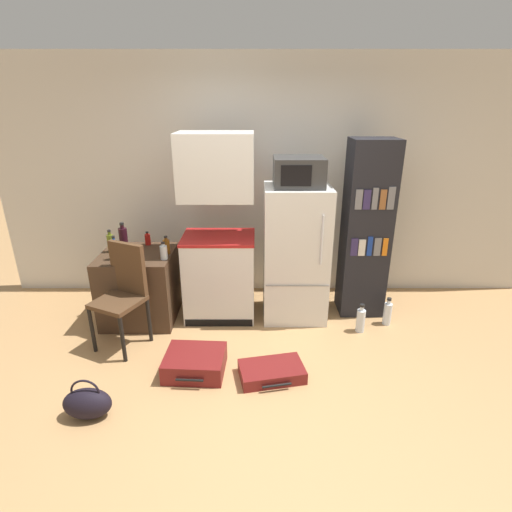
% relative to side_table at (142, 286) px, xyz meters
% --- Properties ---
extents(ground_plane, '(24.00, 24.00, 0.00)m').
position_rel_side_table_xyz_m(ground_plane, '(1.28, -1.25, -0.37)').
color(ground_plane, tan).
extents(wall_back, '(6.40, 0.10, 2.69)m').
position_rel_side_table_xyz_m(wall_back, '(1.48, 0.75, 0.98)').
color(wall_back, beige).
rests_on(wall_back, ground_plane).
extents(side_table, '(0.74, 0.71, 0.74)m').
position_rel_side_table_xyz_m(side_table, '(0.00, 0.00, 0.00)').
color(side_table, '#422D1E').
rests_on(side_table, ground_plane).
extents(kitchen_hutch, '(0.75, 0.57, 1.93)m').
position_rel_side_table_xyz_m(kitchen_hutch, '(0.85, 0.08, 0.52)').
color(kitchen_hutch, silver).
rests_on(kitchen_hutch, ground_plane).
extents(refrigerator, '(0.66, 0.60, 1.43)m').
position_rel_side_table_xyz_m(refrigerator, '(1.65, 0.06, 0.34)').
color(refrigerator, silver).
rests_on(refrigerator, ground_plane).
extents(microwave, '(0.49, 0.44, 0.28)m').
position_rel_side_table_xyz_m(microwave, '(1.65, 0.06, 1.20)').
color(microwave, '#333333').
rests_on(microwave, refrigerator).
extents(bookshelf, '(0.47, 0.39, 1.87)m').
position_rel_side_table_xyz_m(bookshelf, '(2.39, 0.17, 0.57)').
color(bookshelf, black).
rests_on(bookshelf, ground_plane).
extents(bottle_amber_beer, '(0.07, 0.07, 0.19)m').
position_rel_side_table_xyz_m(bottle_amber_beer, '(0.32, 0.00, 0.45)').
color(bottle_amber_beer, brown).
rests_on(bottle_amber_beer, side_table).
extents(bottle_wine_dark, '(0.09, 0.09, 0.28)m').
position_rel_side_table_xyz_m(bottle_wine_dark, '(-0.17, 0.17, 0.49)').
color(bottle_wine_dark, black).
rests_on(bottle_wine_dark, side_table).
extents(bottle_blue_soda, '(0.06, 0.06, 0.25)m').
position_rel_side_table_xyz_m(bottle_blue_soda, '(-0.15, -0.16, 0.47)').
color(bottle_blue_soda, '#1E47A3').
rests_on(bottle_blue_soda, side_table).
extents(bottle_clear_short, '(0.07, 0.07, 0.18)m').
position_rel_side_table_xyz_m(bottle_clear_short, '(0.32, -0.15, 0.44)').
color(bottle_clear_short, silver).
rests_on(bottle_clear_short, side_table).
extents(bottle_ketchup_red, '(0.06, 0.06, 0.15)m').
position_rel_side_table_xyz_m(bottle_ketchup_red, '(0.06, 0.27, 0.43)').
color(bottle_ketchup_red, '#AD1914').
rests_on(bottle_ketchup_red, side_table).
extents(bottle_olive_oil, '(0.07, 0.07, 0.24)m').
position_rel_side_table_xyz_m(bottle_olive_oil, '(-0.26, 0.04, 0.47)').
color(bottle_olive_oil, '#566619').
rests_on(bottle_olive_oil, side_table).
extents(chair, '(0.53, 0.53, 1.00)m').
position_rel_side_table_xyz_m(chair, '(-0.00, -0.47, 0.21)').
color(chair, black).
rests_on(chair, ground_plane).
extents(suitcase_large_flat, '(0.59, 0.42, 0.11)m').
position_rel_side_table_xyz_m(suitcase_large_flat, '(1.37, -1.02, -0.32)').
color(suitcase_large_flat, maroon).
rests_on(suitcase_large_flat, ground_plane).
extents(suitcase_small_flat, '(0.53, 0.47, 0.18)m').
position_rel_side_table_xyz_m(suitcase_small_flat, '(0.71, -0.94, -0.28)').
color(suitcase_small_flat, maroon).
rests_on(suitcase_small_flat, ground_plane).
extents(handbag, '(0.36, 0.20, 0.33)m').
position_rel_side_table_xyz_m(handbag, '(-0.02, -1.48, -0.25)').
color(handbag, black).
rests_on(handbag, ground_plane).
extents(water_bottle_front, '(0.08, 0.08, 0.31)m').
position_rel_side_table_xyz_m(water_bottle_front, '(2.62, -0.15, -0.24)').
color(water_bottle_front, silver).
rests_on(water_bottle_front, ground_plane).
extents(water_bottle_middle, '(0.09, 0.09, 0.31)m').
position_rel_side_table_xyz_m(water_bottle_middle, '(2.30, -0.29, -0.24)').
color(water_bottle_middle, silver).
rests_on(water_bottle_middle, ground_plane).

